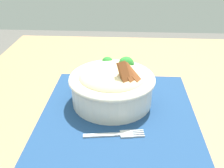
% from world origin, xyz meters
% --- Properties ---
extents(table, '(1.14, 0.85, 0.75)m').
position_xyz_m(table, '(0.00, 0.00, 0.67)').
color(table, '#99754C').
rests_on(table, ground_plane).
extents(placemat, '(0.39, 0.36, 0.00)m').
position_xyz_m(placemat, '(-0.02, 0.01, 0.75)').
color(placemat, navy).
rests_on(placemat, table).
extents(bowl, '(0.21, 0.21, 0.12)m').
position_xyz_m(bowl, '(-0.07, -0.01, 0.81)').
color(bowl, silver).
rests_on(bowl, placemat).
extents(fork, '(0.03, 0.13, 0.00)m').
position_xyz_m(fork, '(0.06, 0.01, 0.76)').
color(fork, '#BABABA').
rests_on(fork, placemat).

